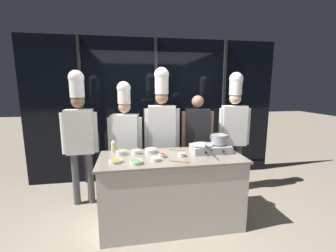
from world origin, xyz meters
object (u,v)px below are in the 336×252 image
at_px(portable_stove, 210,148).
at_px(prep_bowl_bean_sprouts, 151,150).
at_px(prep_bowl_onion, 156,159).
at_px(prep_bowl_shrimp, 136,152).
at_px(chef_sous, 125,133).
at_px(stock_pot, 219,139).
at_px(squeeze_bottle_oil, 114,146).
at_px(chef_head, 80,128).
at_px(chef_line, 162,124).
at_px(serving_spoon_solid, 183,162).
at_px(prep_bowl_carrots, 116,161).
at_px(chef_pastry, 234,122).
at_px(prep_bowl_bell_pepper, 162,155).
at_px(frying_pan, 202,144).
at_px(person_guest, 197,135).
at_px(serving_spoon_slotted, 179,150).
at_px(prep_bowl_scallions, 136,162).
at_px(prep_bowl_mushrooms, 121,152).
at_px(prep_bowl_noodles, 182,154).

bearing_deg(portable_stove, prep_bowl_bean_sprouts, 172.16).
height_order(prep_bowl_onion, prep_bowl_bean_sprouts, prep_bowl_bean_sprouts).
distance_m(prep_bowl_shrimp, chef_sous, 0.63).
distance_m(stock_pot, chef_sous, 1.43).
bearing_deg(squeeze_bottle_oil, portable_stove, -9.13).
relative_size(chef_head, chef_line, 0.97).
bearing_deg(serving_spoon_solid, chef_sous, 123.77).
height_order(prep_bowl_carrots, chef_pastry, chef_pastry).
distance_m(prep_bowl_carrots, chef_sous, 0.91).
bearing_deg(prep_bowl_bell_pepper, prep_bowl_carrots, -170.45).
bearing_deg(serving_spoon_solid, frying_pan, 44.71).
distance_m(squeeze_bottle_oil, chef_head, 0.70).
bearing_deg(prep_bowl_shrimp, person_guest, 29.76).
bearing_deg(prep_bowl_bean_sprouts, serving_spoon_solid, -53.35).
xyz_separation_m(portable_stove, serving_spoon_slotted, (-0.40, 0.14, -0.05)).
bearing_deg(squeeze_bottle_oil, chef_head, 139.44).
bearing_deg(prep_bowl_bell_pepper, person_guest, 48.50).
relative_size(prep_bowl_scallions, chef_line, 0.07).
xyz_separation_m(portable_stove, squeeze_bottle_oil, (-1.30, 0.21, 0.03)).
distance_m(portable_stove, stock_pot, 0.17).
relative_size(portable_stove, frying_pan, 1.00).
distance_m(portable_stove, prep_bowl_scallions, 1.06).
bearing_deg(prep_bowl_shrimp, serving_spoon_slotted, 5.48).
bearing_deg(chef_head, stock_pot, 159.18).
bearing_deg(chef_pastry, person_guest, 13.25).
relative_size(prep_bowl_bell_pepper, chef_pastry, 0.05).
bearing_deg(serving_spoon_solid, chef_pastry, 42.56).
bearing_deg(prep_bowl_bell_pepper, portable_stove, 10.27).
bearing_deg(chef_sous, prep_bowl_onion, 123.15).
distance_m(prep_bowl_mushrooms, serving_spoon_slotted, 0.79).
bearing_deg(squeeze_bottle_oil, chef_sous, 72.04).
bearing_deg(serving_spoon_slotted, prep_bowl_scallions, -144.15).
xyz_separation_m(squeeze_bottle_oil, prep_bowl_carrots, (0.05, -0.43, -0.06)).
distance_m(prep_bowl_bell_pepper, prep_bowl_bean_sprouts, 0.26).
height_order(prep_bowl_mushrooms, prep_bowl_scallions, prep_bowl_mushrooms).
relative_size(prep_bowl_bean_sprouts, chef_sous, 0.09).
distance_m(prep_bowl_shrimp, chef_line, 0.76).
height_order(portable_stove, prep_bowl_bell_pepper, portable_stove).
height_order(stock_pot, squeeze_bottle_oil, stock_pot).
distance_m(serving_spoon_slotted, chef_head, 1.52).
height_order(prep_bowl_carrots, serving_spoon_slotted, prep_bowl_carrots).
xyz_separation_m(person_guest, chef_pastry, (0.66, 0.04, 0.20)).
relative_size(prep_bowl_mushrooms, chef_sous, 0.07).
distance_m(frying_pan, chef_sous, 1.23).
xyz_separation_m(prep_bowl_mushrooms, prep_bowl_noodles, (0.76, -0.20, -0.01)).
distance_m(prep_bowl_noodles, serving_spoon_solid, 0.23).
bearing_deg(prep_bowl_shrimp, squeeze_bottle_oil, 157.01).
bearing_deg(prep_bowl_carrots, stock_pot, 9.10).
distance_m(prep_bowl_carrots, chef_head, 1.06).
bearing_deg(prep_bowl_carrots, chef_head, 122.88).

